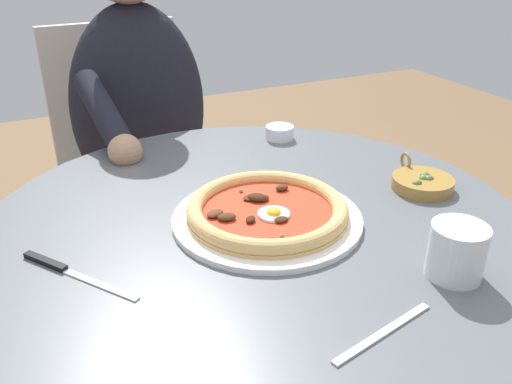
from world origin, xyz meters
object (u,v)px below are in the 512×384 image
dining_table (256,303)px  water_glass (456,254)px  pizza_on_plate (267,212)px  steak_knife (62,269)px  fork_utensil (383,333)px  cafe_chair_diner (130,155)px  olive_pan (422,182)px  ramekin_capers (280,132)px  diner_person (146,181)px

dining_table → water_glass: bearing=123.4°
pizza_on_plate → steak_knife: 0.32m
pizza_on_plate → fork_utensil: pizza_on_plate is taller
pizza_on_plate → cafe_chair_diner: (0.04, -0.81, -0.20)m
water_glass → steak_knife: bearing=-26.8°
dining_table → olive_pan: olive_pan is taller
ramekin_capers → cafe_chair_diner: (0.24, -0.49, -0.20)m
steak_knife → olive_pan: olive_pan is taller
pizza_on_plate → water_glass: (-0.16, 0.24, 0.02)m
pizza_on_plate → cafe_chair_diner: cafe_chair_diner is taller
water_glass → steak_knife: (0.48, -0.24, -0.03)m
olive_pan → dining_table: bearing=-5.9°
ramekin_capers → fork_utensil: 0.65m
pizza_on_plate → olive_pan: size_ratio=2.27×
dining_table → olive_pan: size_ratio=6.64×
dining_table → fork_utensil: fork_utensil is taller
dining_table → cafe_chair_diner: bearing=-87.8°
dining_table → water_glass: 0.37m
olive_pan → cafe_chair_diner: size_ratio=0.15×
olive_pan → cafe_chair_diner: bearing=-67.2°
dining_table → fork_utensil: 0.36m
water_glass → steak_knife: water_glass is taller
olive_pan → fork_utensil: bearing=42.8°
water_glass → diner_person: size_ratio=0.07×
dining_table → water_glass: water_glass is taller
fork_utensil → ramekin_capers: bearing=-107.2°
diner_person → olive_pan: bearing=117.0°
diner_person → cafe_chair_diner: bearing=-88.4°
pizza_on_plate → ramekin_capers: (-0.19, -0.32, -0.00)m
diner_person → fork_utensil: bearing=92.3°
water_glass → ramekin_capers: water_glass is taller
steak_knife → cafe_chair_diner: bearing=-108.7°
steak_knife → cafe_chair_diner: 0.88m
olive_pan → fork_utensil: size_ratio=0.83×
dining_table → pizza_on_plate: 0.19m
dining_table → cafe_chair_diner: 0.80m
fork_utensil → cafe_chair_diner: bearing=-87.8°
dining_table → ramekin_capers: ramekin_capers is taller
steak_knife → olive_pan: 0.62m
steak_knife → olive_pan: (-0.62, 0.01, 0.01)m
dining_table → water_glass: size_ratio=11.70×
pizza_on_plate → diner_person: size_ratio=0.26×
dining_table → steak_knife: 0.35m
dining_table → fork_utensil: (-0.01, 0.32, 0.17)m
olive_pan → fork_utensil: 0.42m
water_glass → fork_utensil: water_glass is taller
steak_knife → diner_person: bearing=-113.0°
pizza_on_plate → steak_knife: pizza_on_plate is taller
ramekin_capers → steak_knife: bearing=32.3°
ramekin_capers → olive_pan: 0.36m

